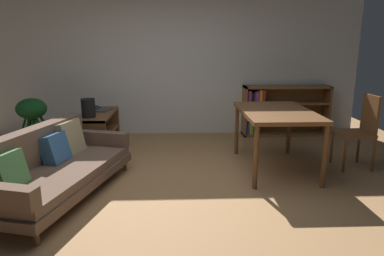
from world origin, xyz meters
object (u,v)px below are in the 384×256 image
at_px(media_console, 99,132).
at_px(open_laptop, 99,109).
at_px(potted_floor_plant, 32,116).
at_px(dining_table, 276,116).
at_px(dining_chair_near, 360,128).
at_px(bookshelf, 280,110).
at_px(desk_speaker, 88,108).
at_px(fabric_couch, 51,166).

bearing_deg(media_console, open_laptop, 98.40).
bearing_deg(media_console, potted_floor_plant, 173.72).
distance_m(dining_table, dining_chair_near, 1.16).
height_order(dining_chair_near, bookshelf, dining_chair_near).
height_order(dining_table, dining_chair_near, dining_chair_near).
bearing_deg(dining_table, dining_chair_near, 0.62).
bearing_deg(desk_speaker, media_console, 80.05).
bearing_deg(open_laptop, dining_chair_near, -17.03).
xyz_separation_m(open_laptop, dining_chair_near, (3.70, -1.13, -0.08)).
height_order(fabric_couch, media_console, fabric_couch).
xyz_separation_m(fabric_couch, dining_table, (2.68, 0.75, 0.38)).
height_order(potted_floor_plant, dining_chair_near, dining_chair_near).
bearing_deg(open_laptop, dining_table, -24.18).
bearing_deg(fabric_couch, dining_table, 15.59).
distance_m(media_console, bookshelf, 3.23).
bearing_deg(dining_chair_near, dining_table, -179.38).
distance_m(potted_floor_plant, bookshelf, 4.22).
height_order(desk_speaker, potted_floor_plant, desk_speaker).
xyz_separation_m(fabric_couch, media_console, (0.16, 1.66, -0.04)).
bearing_deg(dining_table, bookshelf, 72.20).
height_order(fabric_couch, bookshelf, bookshelf).
height_order(media_console, dining_table, dining_table).
relative_size(open_laptop, potted_floor_plant, 0.57).
xyz_separation_m(media_console, dining_table, (2.52, -0.92, 0.42)).
distance_m(desk_speaker, bookshelf, 3.40).
xyz_separation_m(open_laptop, desk_speaker, (-0.02, -0.56, 0.11)).
bearing_deg(media_console, dining_table, -20.00).
bearing_deg(dining_chair_near, fabric_couch, -168.76).
bearing_deg(desk_speaker, potted_floor_plant, 155.96).
xyz_separation_m(fabric_couch, potted_floor_plant, (-0.89, 1.78, 0.19)).
distance_m(open_laptop, dining_table, 2.80).
bearing_deg(open_laptop, potted_floor_plant, -173.61).
xyz_separation_m(fabric_couch, desk_speaker, (0.10, 1.34, 0.39)).
height_order(media_console, dining_chair_near, dining_chair_near).
relative_size(fabric_couch, media_console, 1.86).
height_order(fabric_couch, dining_table, dining_table).
bearing_deg(fabric_couch, bookshelf, 38.15).
xyz_separation_m(potted_floor_plant, dining_chair_near, (4.72, -1.02, 0.01)).
bearing_deg(open_laptop, bookshelf, 12.03).
xyz_separation_m(potted_floor_plant, dining_table, (3.57, -1.03, 0.18)).
distance_m(fabric_couch, dining_table, 2.81).
distance_m(open_laptop, bookshelf, 3.21).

